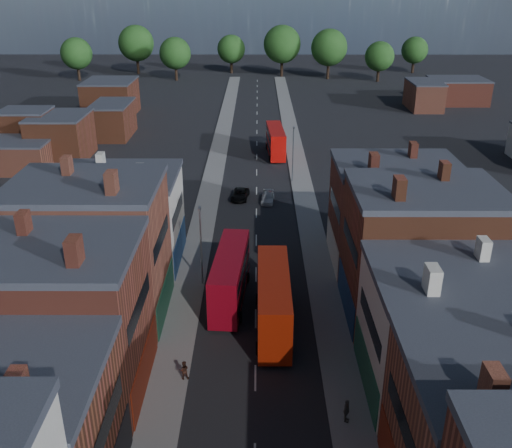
{
  "coord_description": "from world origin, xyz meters",
  "views": [
    {
      "loc": [
        0.16,
        -18.44,
        27.9
      ],
      "look_at": [
        0.0,
        31.71,
        5.71
      ],
      "focal_mm": 40.0,
      "sensor_mm": 36.0,
      "label": 1
    }
  ],
  "objects_px": {
    "car_3": "(268,198)",
    "ped_1": "(184,370)",
    "bus_1": "(274,300)",
    "ped_3": "(346,411)",
    "bus_0": "(230,276)",
    "car_2": "(240,195)",
    "bus_2": "(276,141)"
  },
  "relations": [
    {
      "from": "car_3",
      "to": "ped_1",
      "type": "bearing_deg",
      "value": -95.99
    },
    {
      "from": "bus_1",
      "to": "ped_3",
      "type": "distance_m",
      "value": 12.3
    },
    {
      "from": "bus_0",
      "to": "ped_1",
      "type": "height_order",
      "value": "bus_0"
    },
    {
      "from": "car_2",
      "to": "bus_1",
      "type": "bearing_deg",
      "value": -76.09
    },
    {
      "from": "bus_0",
      "to": "ped_3",
      "type": "distance_m",
      "value": 17.89
    },
    {
      "from": "bus_2",
      "to": "bus_0",
      "type": "bearing_deg",
      "value": -100.12
    },
    {
      "from": "bus_0",
      "to": "bus_1",
      "type": "height_order",
      "value": "bus_1"
    },
    {
      "from": "bus_1",
      "to": "ped_1",
      "type": "relative_size",
      "value": 7.61
    },
    {
      "from": "bus_1",
      "to": "car_2",
      "type": "height_order",
      "value": "bus_1"
    },
    {
      "from": "car_2",
      "to": "bus_0",
      "type": "bearing_deg",
      "value": -83.4
    },
    {
      "from": "ped_3",
      "to": "car_3",
      "type": "bearing_deg",
      "value": 26.68
    },
    {
      "from": "bus_2",
      "to": "car_2",
      "type": "xyz_separation_m",
      "value": [
        -5.32,
        -20.08,
        -1.84
      ]
    },
    {
      "from": "car_2",
      "to": "car_3",
      "type": "xyz_separation_m",
      "value": [
        3.68,
        -1.05,
        -0.06
      ]
    },
    {
      "from": "bus_0",
      "to": "car_2",
      "type": "xyz_separation_m",
      "value": [
        0.15,
        25.87,
        -1.94
      ]
    },
    {
      "from": "bus_0",
      "to": "ped_1",
      "type": "distance_m",
      "value": 11.79
    },
    {
      "from": "car_2",
      "to": "car_3",
      "type": "relative_size",
      "value": 1.15
    },
    {
      "from": "car_3",
      "to": "ped_3",
      "type": "bearing_deg",
      "value": -78.8
    },
    {
      "from": "car_3",
      "to": "bus_1",
      "type": "bearing_deg",
      "value": -85.32
    },
    {
      "from": "ped_1",
      "to": "car_2",
      "type": "bearing_deg",
      "value": -100.87
    },
    {
      "from": "bus_1",
      "to": "bus_0",
      "type": "bearing_deg",
      "value": 131.31
    },
    {
      "from": "bus_2",
      "to": "car_3",
      "type": "bearing_deg",
      "value": -97.77
    },
    {
      "from": "bus_0",
      "to": "bus_2",
      "type": "bearing_deg",
      "value": 87.7
    },
    {
      "from": "car_3",
      "to": "ped_1",
      "type": "xyz_separation_m",
      "value": [
        -6.78,
        -36.11,
        0.31
      ]
    },
    {
      "from": "bus_1",
      "to": "ped_1",
      "type": "bearing_deg",
      "value": -134.58
    },
    {
      "from": "bus_1",
      "to": "car_2",
      "type": "relative_size",
      "value": 2.55
    },
    {
      "from": "ped_1",
      "to": "bus_1",
      "type": "bearing_deg",
      "value": -140.72
    },
    {
      "from": "bus_0",
      "to": "ped_3",
      "type": "bearing_deg",
      "value": -57.03
    },
    {
      "from": "bus_2",
      "to": "car_3",
      "type": "height_order",
      "value": "bus_2"
    },
    {
      "from": "car_3",
      "to": "ped_3",
      "type": "height_order",
      "value": "ped_3"
    },
    {
      "from": "bus_2",
      "to": "ped_3",
      "type": "bearing_deg",
      "value": -90.52
    },
    {
      "from": "car_2",
      "to": "ped_3",
      "type": "height_order",
      "value": "ped_3"
    },
    {
      "from": "car_2",
      "to": "ped_3",
      "type": "xyz_separation_m",
      "value": [
        8.34,
        -41.53,
        0.36
      ]
    }
  ]
}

